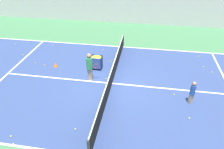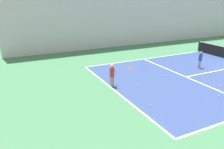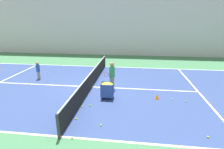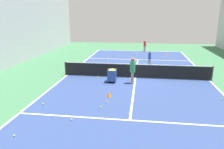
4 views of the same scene
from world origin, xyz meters
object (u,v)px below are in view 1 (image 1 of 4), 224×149
tennis_net (112,76)px  ball_cart (97,60)px  coach_at_net (90,65)px  child_midcourt (193,91)px

tennis_net → ball_cart: size_ratio=11.66×
coach_at_net → child_midcourt: (-1.18, -5.28, -0.24)m
coach_at_net → tennis_net: bearing=-5.5°
ball_cart → coach_at_net: bearing=176.4°
tennis_net → coach_at_net: (0.16, 1.26, 0.44)m
child_midcourt → tennis_net: bearing=-44.8°
child_midcourt → ball_cart: size_ratio=1.43×
child_midcourt → ball_cart: 5.76m
coach_at_net → ball_cart: (1.29, -0.08, -0.34)m
tennis_net → ball_cart: bearing=39.2°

